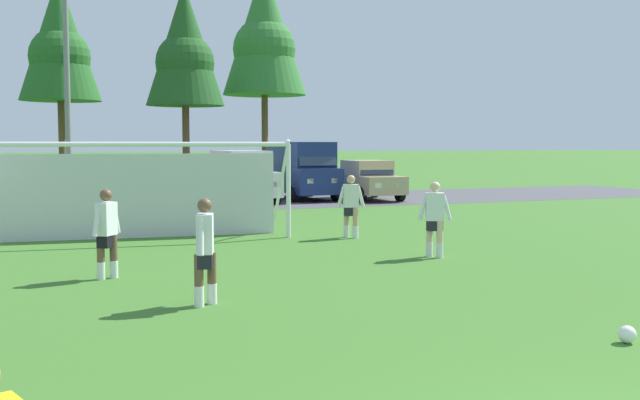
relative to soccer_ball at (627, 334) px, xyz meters
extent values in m
plane|color=#3D7028|center=(-2.40, 11.68, -0.11)|extent=(400.00, 400.00, 0.00)
cube|color=#4C4C51|center=(-2.40, 23.17, -0.11)|extent=(52.00, 8.40, 0.01)
sphere|color=white|center=(0.00, 0.00, 0.00)|extent=(0.22, 0.22, 0.22)
sphere|color=black|center=(0.00, 0.00, 0.00)|extent=(0.08, 0.08, 0.08)
sphere|color=red|center=(0.06, 0.00, 0.00)|extent=(0.07, 0.07, 0.07)
cylinder|color=white|center=(-0.60, 11.19, 1.11)|extent=(0.12, 0.12, 2.44)
cylinder|color=white|center=(-4.24, 11.53, 2.33)|extent=(7.30, 0.80, 0.12)
cylinder|color=white|center=(-0.51, 12.09, 1.23)|extent=(0.26, 1.94, 2.46)
cube|color=silver|center=(-4.15, 12.53, 0.99)|extent=(6.93, 0.69, 2.20)
cylinder|color=beige|center=(1.32, 6.74, 0.29)|extent=(0.14, 0.14, 0.80)
cylinder|color=beige|center=(1.19, 6.97, 0.29)|extent=(0.14, 0.14, 0.80)
cylinder|color=white|center=(1.32, 6.74, 0.05)|extent=(0.15, 0.15, 0.32)
cylinder|color=white|center=(1.19, 6.97, 0.05)|extent=(0.15, 0.15, 0.32)
cube|color=black|center=(1.26, 6.85, 0.61)|extent=(0.40, 0.33, 0.28)
cube|color=white|center=(1.26, 6.85, 0.99)|extent=(0.44, 0.36, 0.60)
sphere|color=beige|center=(1.26, 6.85, 1.42)|extent=(0.22, 0.22, 0.22)
cylinder|color=white|center=(1.47, 6.72, 0.97)|extent=(0.25, 0.17, 0.55)
cylinder|color=white|center=(1.04, 6.98, 0.97)|extent=(0.25, 0.17, 0.55)
cylinder|color=brown|center=(-5.46, 6.85, 0.29)|extent=(0.14, 0.14, 0.80)
cylinder|color=brown|center=(-5.69, 6.77, 0.29)|extent=(0.14, 0.14, 0.80)
cylinder|color=white|center=(-5.46, 6.85, 0.05)|extent=(0.15, 0.15, 0.32)
cylinder|color=white|center=(-5.69, 6.77, 0.05)|extent=(0.15, 0.15, 0.32)
cube|color=black|center=(-5.57, 6.81, 0.61)|extent=(0.38, 0.40, 0.28)
cube|color=white|center=(-5.57, 6.81, 0.99)|extent=(0.42, 0.45, 0.60)
sphere|color=brown|center=(-5.57, 6.81, 1.42)|extent=(0.22, 0.22, 0.22)
cylinder|color=white|center=(-5.39, 6.99, 0.97)|extent=(0.21, 0.24, 0.55)
cylinder|color=white|center=(-5.76, 6.64, 0.97)|extent=(0.21, 0.24, 0.55)
cylinder|color=tan|center=(0.97, 10.40, 0.29)|extent=(0.14, 0.14, 0.80)
cylinder|color=tan|center=(0.82, 10.64, 0.29)|extent=(0.14, 0.14, 0.80)
cylinder|color=white|center=(0.97, 10.40, 0.05)|extent=(0.15, 0.15, 0.32)
cylinder|color=white|center=(0.82, 10.64, 0.05)|extent=(0.15, 0.15, 0.32)
cube|color=black|center=(0.89, 10.52, 0.61)|extent=(0.38, 0.29, 0.28)
cube|color=silver|center=(0.89, 10.52, 0.99)|extent=(0.42, 0.32, 0.60)
sphere|color=tan|center=(0.89, 10.52, 1.42)|extent=(0.22, 0.22, 0.22)
cylinder|color=silver|center=(1.13, 10.43, 0.97)|extent=(0.24, 0.14, 0.55)
cylinder|color=silver|center=(0.66, 10.61, 0.97)|extent=(0.24, 0.14, 0.55)
cylinder|color=brown|center=(-4.27, 4.05, 0.29)|extent=(0.14, 0.14, 0.80)
cylinder|color=brown|center=(-4.50, 3.91, 0.29)|extent=(0.14, 0.14, 0.80)
cylinder|color=white|center=(-4.27, 4.05, 0.05)|extent=(0.15, 0.15, 0.32)
cylinder|color=white|center=(-4.50, 3.91, 0.05)|extent=(0.15, 0.15, 0.32)
cube|color=black|center=(-4.39, 3.98, 0.61)|extent=(0.31, 0.39, 0.28)
cube|color=white|center=(-4.39, 3.98, 0.99)|extent=(0.34, 0.43, 0.60)
sphere|color=brown|center=(-4.39, 3.98, 1.42)|extent=(0.22, 0.22, 0.22)
cylinder|color=white|center=(-4.28, 4.21, 0.97)|extent=(0.15, 0.25, 0.55)
cylinder|color=white|center=(-4.50, 3.75, 0.97)|extent=(0.15, 0.25, 0.55)
cube|color=black|center=(-6.26, 22.76, 0.59)|extent=(2.04, 4.30, 0.76)
cube|color=black|center=(-6.25, 22.91, 1.29)|extent=(1.78, 2.19, 0.64)
cube|color=#28384C|center=(-6.31, 21.95, 1.27)|extent=(1.55, 0.40, 0.55)
cube|color=#28384C|center=(-5.42, 22.87, 1.29)|extent=(0.14, 1.78, 0.45)
cube|color=white|center=(-5.89, 20.68, 0.64)|extent=(0.28, 0.10, 0.20)
cube|color=white|center=(-6.87, 20.74, 0.64)|extent=(0.28, 0.10, 0.20)
cube|color=#B21414|center=(-5.65, 24.79, 0.64)|extent=(0.28, 0.10, 0.20)
cube|color=#B21414|center=(-6.63, 24.85, 0.64)|extent=(0.28, 0.10, 0.20)
cylinder|color=black|center=(-5.44, 21.41, 0.21)|extent=(0.28, 0.65, 0.64)
cylinder|color=black|center=(-7.23, 21.52, 0.21)|extent=(0.28, 0.65, 0.64)
cylinder|color=black|center=(-5.29, 24.01, 0.21)|extent=(0.28, 0.65, 0.64)
cylinder|color=black|center=(-7.08, 24.12, 0.21)|extent=(0.28, 0.65, 0.64)
cube|color=red|center=(-2.27, 23.04, 0.59)|extent=(1.91, 4.24, 0.76)
cube|color=red|center=(-2.26, 23.19, 1.29)|extent=(1.71, 2.14, 0.64)
cube|color=#28384C|center=(-2.29, 22.22, 1.27)|extent=(1.54, 0.35, 0.55)
cube|color=#28384C|center=(-1.43, 23.17, 1.29)|extent=(0.09, 1.79, 0.45)
cube|color=white|center=(-1.82, 20.97, 0.64)|extent=(0.28, 0.09, 0.20)
cube|color=white|center=(-2.81, 20.99, 0.64)|extent=(0.28, 0.09, 0.20)
cube|color=#B21414|center=(-1.72, 25.09, 0.64)|extent=(0.28, 0.09, 0.20)
cube|color=#B21414|center=(-2.71, 25.11, 0.64)|extent=(0.28, 0.09, 0.20)
cylinder|color=black|center=(-1.40, 21.71, 0.21)|extent=(0.26, 0.65, 0.64)
cylinder|color=black|center=(-3.20, 21.76, 0.21)|extent=(0.26, 0.65, 0.64)
cylinder|color=black|center=(-1.33, 24.32, 0.21)|extent=(0.26, 0.65, 0.64)
cylinder|color=black|center=(-3.13, 24.36, 0.21)|extent=(0.26, 0.65, 0.64)
cube|color=silver|center=(1.26, 22.59, 0.71)|extent=(2.19, 4.71, 1.00)
cube|color=silver|center=(1.24, 22.79, 1.63)|extent=(1.94, 3.11, 0.84)
cube|color=#28384C|center=(1.34, 21.38, 1.61)|extent=(1.64, 0.48, 0.71)
cube|color=#28384C|center=(2.13, 22.85, 1.63)|extent=(0.20, 2.55, 0.59)
cube|color=white|center=(1.92, 20.37, 0.76)|extent=(0.28, 0.10, 0.20)
cube|color=white|center=(0.88, 20.30, 0.76)|extent=(0.28, 0.10, 0.20)
cube|color=#B21414|center=(1.63, 24.88, 0.76)|extent=(0.28, 0.10, 0.20)
cube|color=#B21414|center=(0.59, 24.81, 0.76)|extent=(0.28, 0.10, 0.20)
cylinder|color=black|center=(2.30, 21.23, 0.21)|extent=(0.28, 0.65, 0.64)
cylinder|color=black|center=(0.40, 21.11, 0.21)|extent=(0.28, 0.65, 0.64)
cylinder|color=black|center=(2.11, 24.08, 0.21)|extent=(0.28, 0.65, 0.64)
cylinder|color=black|center=(0.22, 23.96, 0.21)|extent=(0.28, 0.65, 0.64)
cube|color=navy|center=(4.24, 23.54, 0.76)|extent=(2.06, 4.84, 1.10)
cube|color=navy|center=(4.23, 23.74, 1.86)|extent=(1.89, 4.14, 1.10)
cube|color=#28384C|center=(4.27, 21.77, 1.84)|extent=(1.68, 0.50, 0.91)
cube|color=#28384C|center=(5.14, 23.76, 1.86)|extent=(0.11, 3.49, 0.77)
cube|color=white|center=(4.83, 21.19, 0.81)|extent=(0.28, 0.09, 0.20)
cube|color=white|center=(3.75, 21.16, 0.81)|extent=(0.28, 0.09, 0.20)
cube|color=#B21414|center=(4.72, 25.91, 0.81)|extent=(0.28, 0.09, 0.20)
cube|color=#B21414|center=(3.65, 25.88, 0.81)|extent=(0.28, 0.09, 0.20)
cylinder|color=black|center=(5.25, 22.07, 0.21)|extent=(0.25, 0.65, 0.64)
cylinder|color=black|center=(3.29, 22.03, 0.21)|extent=(0.25, 0.65, 0.64)
cylinder|color=black|center=(5.18, 25.04, 0.21)|extent=(0.25, 0.65, 0.64)
cylinder|color=black|center=(3.22, 25.00, 0.21)|extent=(0.25, 0.65, 0.64)
cube|color=tan|center=(6.80, 22.10, 0.59)|extent=(1.84, 4.22, 0.76)
cube|color=tan|center=(6.80, 22.25, 1.29)|extent=(1.68, 2.12, 0.64)
cube|color=#28384C|center=(6.79, 21.28, 1.27)|extent=(1.53, 0.33, 0.55)
cube|color=#28384C|center=(7.64, 22.24, 1.29)|extent=(0.06, 1.79, 0.45)
cube|color=white|center=(7.27, 20.04, 0.64)|extent=(0.28, 0.08, 0.20)
cube|color=white|center=(6.28, 20.05, 0.64)|extent=(0.28, 0.08, 0.20)
cube|color=#B21414|center=(7.32, 24.16, 0.64)|extent=(0.28, 0.08, 0.20)
cube|color=#B21414|center=(6.33, 24.17, 0.64)|extent=(0.28, 0.08, 0.20)
cylinder|color=black|center=(7.69, 20.79, 0.21)|extent=(0.25, 0.64, 0.64)
cylinder|color=black|center=(5.89, 20.81, 0.21)|extent=(0.25, 0.64, 0.64)
cylinder|color=black|center=(7.71, 23.39, 0.21)|extent=(0.25, 0.64, 0.64)
cylinder|color=black|center=(5.91, 23.41, 0.21)|extent=(0.25, 0.64, 0.64)
cylinder|color=brown|center=(-5.35, 34.78, 2.25)|extent=(0.36, 0.36, 4.72)
cone|color=#236023|center=(-5.35, 34.78, 7.92)|extent=(4.25, 4.25, 6.61)
sphere|color=#236023|center=(-5.35, 34.78, 6.93)|extent=(3.19, 3.19, 3.19)
cylinder|color=brown|center=(0.42, 30.20, 2.07)|extent=(0.36, 0.36, 4.36)
cone|color=#1E511E|center=(0.42, 30.20, 7.29)|extent=(3.92, 3.92, 6.10)
sphere|color=#1E511E|center=(0.42, 30.20, 6.38)|extent=(2.94, 2.94, 2.94)
cylinder|color=brown|center=(5.28, 32.46, 2.46)|extent=(0.36, 0.36, 5.14)
cone|color=#2D702D|center=(5.28, 32.46, 8.63)|extent=(4.62, 4.62, 7.19)
sphere|color=#2D702D|center=(5.28, 32.46, 7.55)|extent=(3.47, 3.47, 3.47)
cylinder|color=slate|center=(-5.72, 18.00, 4.03)|extent=(0.18, 0.18, 8.28)
cylinder|color=slate|center=(-5.72, 18.00, 0.04)|extent=(0.32, 0.32, 0.30)
camera|label=1|loc=(-6.76, -6.90, 2.35)|focal=41.17mm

